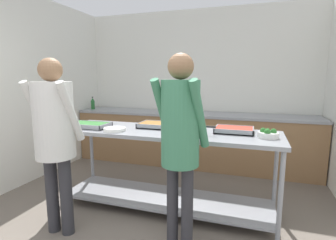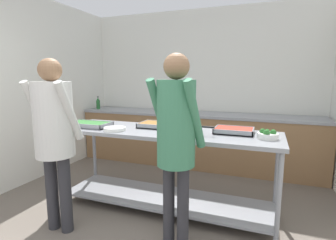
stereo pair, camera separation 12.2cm
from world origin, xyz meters
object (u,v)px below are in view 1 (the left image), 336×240
(serving_tray_vegetables, at_px, (234,130))
(plate_stack, at_px, (115,129))
(serving_tray_roast, at_px, (156,125))
(guest_serving_right, at_px, (54,129))
(serving_tray_greens, at_px, (88,125))
(sauce_pan, at_px, (188,129))
(broccoli_bowl, at_px, (268,134))
(water_bottle, at_px, (93,104))
(guest_serving_left, at_px, (180,131))

(serving_tray_vegetables, bearing_deg, plate_stack, -165.00)
(plate_stack, xyz_separation_m, serving_tray_roast, (0.35, 0.35, 0.01))
(serving_tray_vegetables, height_order, guest_serving_right, guest_serving_right)
(serving_tray_greens, distance_m, serving_tray_roast, 0.79)
(serving_tray_greens, bearing_deg, plate_stack, -12.50)
(serving_tray_greens, height_order, sauce_pan, sauce_pan)
(plate_stack, bearing_deg, sauce_pan, 7.81)
(serving_tray_greens, xyz_separation_m, sauce_pan, (1.19, 0.02, 0.03))
(serving_tray_greens, bearing_deg, sauce_pan, 0.92)
(broccoli_bowl, xyz_separation_m, water_bottle, (-3.01, 1.55, 0.06))
(serving_tray_roast, height_order, sauce_pan, sauce_pan)
(serving_tray_vegetables, bearing_deg, sauce_pan, -153.49)
(water_bottle, bearing_deg, serving_tray_roast, -37.53)
(plate_stack, distance_m, serving_tray_vegetables, 1.28)
(sauce_pan, xyz_separation_m, water_bottle, (-2.24, 1.62, 0.04))
(water_bottle, bearing_deg, broccoli_bowl, -27.21)
(serving_tray_greens, relative_size, plate_stack, 2.01)
(sauce_pan, bearing_deg, water_bottle, 144.10)
(serving_tray_greens, distance_m, guest_serving_left, 1.37)
(serving_tray_vegetables, xyz_separation_m, broccoli_bowl, (0.33, -0.15, 0.01))
(plate_stack, height_order, serving_tray_roast, serving_tray_roast)
(sauce_pan, relative_size, guest_serving_right, 0.26)
(sauce_pan, distance_m, guest_serving_left, 0.55)
(serving_tray_greens, distance_m, water_bottle, 1.95)
(serving_tray_vegetables, relative_size, broccoli_bowl, 2.03)
(plate_stack, height_order, serving_tray_vegetables, serving_tray_vegetables)
(serving_tray_roast, distance_m, guest_serving_right, 1.12)
(water_bottle, bearing_deg, plate_stack, -50.03)
(broccoli_bowl, height_order, guest_serving_right, guest_serving_right)
(guest_serving_left, height_order, water_bottle, guest_serving_left)
(serving_tray_vegetables, xyz_separation_m, guest_serving_left, (-0.38, -0.76, 0.11))
(guest_serving_right, bearing_deg, serving_tray_vegetables, 30.01)
(plate_stack, bearing_deg, broccoli_bowl, 6.48)
(plate_stack, bearing_deg, serving_tray_vegetables, 15.00)
(guest_serving_right, bearing_deg, plate_stack, 61.51)
(serving_tray_roast, bearing_deg, broccoli_bowl, -7.97)
(serving_tray_roast, bearing_deg, guest_serving_left, -56.77)
(sauce_pan, relative_size, broccoli_bowl, 2.21)
(serving_tray_greens, height_order, plate_stack, serving_tray_greens)
(plate_stack, distance_m, serving_tray_roast, 0.49)
(serving_tray_vegetables, bearing_deg, serving_tray_greens, -171.58)
(broccoli_bowl, height_order, water_bottle, water_bottle)
(serving_tray_greens, relative_size, serving_tray_vegetables, 1.23)
(broccoli_bowl, height_order, guest_serving_left, guest_serving_left)
(plate_stack, distance_m, guest_serving_left, 0.97)
(serving_tray_roast, distance_m, serving_tray_vegetables, 0.89)
(serving_tray_greens, relative_size, serving_tray_roast, 1.29)
(broccoli_bowl, distance_m, guest_serving_left, 0.94)
(serving_tray_roast, height_order, serving_tray_vegetables, same)
(plate_stack, height_order, sauce_pan, sauce_pan)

